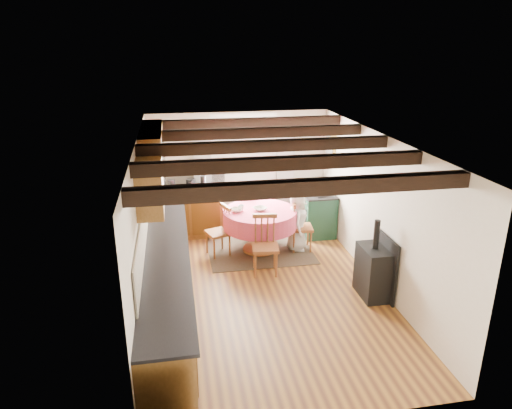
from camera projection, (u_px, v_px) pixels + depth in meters
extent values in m
cube|color=#A26D2A|center=(265.00, 290.00, 7.37)|extent=(3.60, 5.50, 0.00)
cube|color=white|center=(266.00, 140.00, 6.57)|extent=(3.60, 5.50, 0.00)
cube|color=silver|center=(239.00, 171.00, 9.52)|extent=(3.60, 0.00, 2.40)
cube|color=silver|center=(322.00, 322.00, 4.41)|extent=(3.60, 0.00, 2.40)
cube|color=silver|center=(142.00, 227.00, 6.66)|extent=(0.00, 5.50, 2.40)
cube|color=silver|center=(379.00, 211.00, 7.27)|extent=(0.00, 5.50, 2.40)
cube|color=black|center=(305.00, 187.00, 4.74)|extent=(3.60, 0.16, 0.16)
cube|color=black|center=(282.00, 163.00, 5.67)|extent=(3.60, 0.16, 0.16)
cube|color=black|center=(266.00, 146.00, 6.60)|extent=(3.60, 0.16, 0.16)
cube|color=black|center=(254.00, 133.00, 7.52)|extent=(3.60, 0.16, 0.16)
cube|color=black|center=(244.00, 123.00, 8.45)|extent=(3.60, 0.16, 0.16)
cube|color=beige|center=(145.00, 219.00, 6.95)|extent=(0.02, 4.50, 0.55)
cube|color=beige|center=(190.00, 173.00, 9.33)|extent=(1.40, 0.02, 0.55)
cube|color=brown|center=(167.00, 273.00, 6.97)|extent=(0.60, 5.30, 0.88)
cube|color=brown|center=(190.00, 214.00, 9.32)|extent=(1.30, 0.60, 0.88)
cube|color=black|center=(166.00, 245.00, 6.82)|extent=(0.64, 5.30, 0.04)
cube|color=black|center=(189.00, 192.00, 9.14)|extent=(1.30, 0.64, 0.04)
cube|color=brown|center=(153.00, 156.00, 7.56)|extent=(0.34, 1.80, 0.90)
cube|color=brown|center=(150.00, 186.00, 6.18)|extent=(0.34, 0.90, 0.70)
cube|color=white|center=(244.00, 152.00, 9.39)|extent=(1.34, 0.03, 1.54)
cube|color=white|center=(244.00, 152.00, 9.39)|extent=(1.20, 0.01, 1.40)
cube|color=#B5B5B5|center=(203.00, 179.00, 9.33)|extent=(0.35, 0.10, 2.10)
cube|color=#B5B5B5|center=(285.00, 175.00, 9.62)|extent=(0.35, 0.10, 2.10)
cylinder|color=black|center=(244.00, 123.00, 9.11)|extent=(2.00, 0.03, 0.03)
cube|color=gold|center=(330.00, 148.00, 9.23)|extent=(0.04, 0.50, 0.60)
cylinder|color=silver|center=(290.00, 145.00, 9.50)|extent=(0.30, 0.02, 0.30)
cube|color=#3B301B|center=(260.00, 250.00, 8.72)|extent=(1.90, 1.48, 0.01)
imported|color=#364246|center=(248.00, 209.00, 9.19)|extent=(0.49, 0.39, 1.17)
imported|color=silver|center=(297.00, 221.00, 8.60)|extent=(0.49, 0.64, 1.15)
imported|color=silver|center=(260.00, 209.00, 8.44)|extent=(0.31, 0.31, 0.06)
imported|color=silver|center=(237.00, 210.00, 8.36)|extent=(0.29, 0.29, 0.07)
imported|color=silver|center=(241.00, 208.00, 8.42)|extent=(0.15, 0.15, 0.10)
cylinder|color=#262628|center=(172.00, 186.00, 9.05)|extent=(0.15, 0.15, 0.25)
cylinder|color=#262628|center=(191.00, 184.00, 9.24)|extent=(0.19, 0.19, 0.21)
cylinder|color=#262628|center=(203.00, 183.00, 9.15)|extent=(0.11, 0.11, 0.30)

